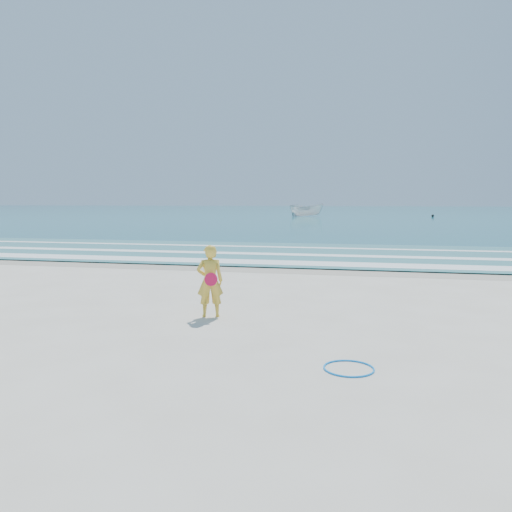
# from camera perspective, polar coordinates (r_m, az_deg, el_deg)

# --- Properties ---
(ground) EXTENTS (400.00, 400.00, 0.00)m
(ground) POSITION_cam_1_polar(r_m,az_deg,el_deg) (9.20, -10.11, -8.82)
(ground) COLOR silver
(ground) RESTS_ON ground
(wet_sand) EXTENTS (400.00, 2.40, 0.00)m
(wet_sand) POSITION_cam_1_polar(r_m,az_deg,el_deg) (17.69, 1.12, -1.40)
(wet_sand) COLOR #B2A893
(wet_sand) RESTS_ON ground
(ocean) EXTENTS (400.00, 190.00, 0.04)m
(ocean) POSITION_cam_1_polar(r_m,az_deg,el_deg) (113.26, 10.74, 5.07)
(ocean) COLOR #19727F
(ocean) RESTS_ON ground
(shallow) EXTENTS (400.00, 10.00, 0.01)m
(shallow) POSITION_cam_1_polar(r_m,az_deg,el_deg) (22.57, 3.61, 0.39)
(shallow) COLOR #59B7AD
(shallow) RESTS_ON ocean
(foam_near) EXTENTS (400.00, 1.40, 0.01)m
(foam_near) POSITION_cam_1_polar(r_m,az_deg,el_deg) (18.95, 1.89, -0.72)
(foam_near) COLOR white
(foam_near) RESTS_ON shallow
(foam_mid) EXTENTS (400.00, 0.90, 0.01)m
(foam_mid) POSITION_cam_1_polar(r_m,az_deg,el_deg) (21.79, 3.29, 0.20)
(foam_mid) COLOR white
(foam_mid) RESTS_ON shallow
(foam_far) EXTENTS (400.00, 0.60, 0.01)m
(foam_far) POSITION_cam_1_polar(r_m,az_deg,el_deg) (25.03, 4.49, 0.99)
(foam_far) COLOR white
(foam_far) RESTS_ON shallow
(hoop) EXTENTS (0.84, 0.84, 0.03)m
(hoop) POSITION_cam_1_polar(r_m,az_deg,el_deg) (7.41, 10.56, -12.50)
(hoop) COLOR #0D8EF8
(hoop) RESTS_ON ground
(boat) EXTENTS (5.19, 2.90, 1.89)m
(boat) POSITION_cam_1_polar(r_m,az_deg,el_deg) (73.67, 5.79, 5.25)
(boat) COLOR silver
(boat) RESTS_ON ocean
(buoy) EXTENTS (0.38, 0.38, 0.38)m
(buoy) POSITION_cam_1_polar(r_m,az_deg,el_deg) (74.82, 19.55, 4.36)
(buoy) COLOR black
(buoy) RESTS_ON ocean
(woman) EXTENTS (0.63, 0.52, 1.49)m
(woman) POSITION_cam_1_polar(r_m,az_deg,el_deg) (10.30, -5.28, -2.86)
(woman) COLOR yellow
(woman) RESTS_ON ground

